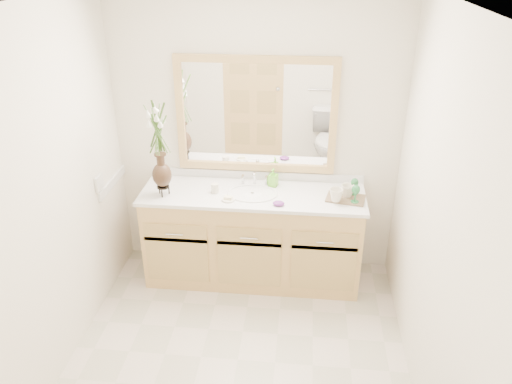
# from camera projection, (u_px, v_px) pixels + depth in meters

# --- Properties ---
(floor) EXTENTS (2.60, 2.60, 0.00)m
(floor) POSITION_uv_depth(u_px,v_px,m) (238.00, 360.00, 3.57)
(floor) COLOR beige
(floor) RESTS_ON ground
(ceiling) EXTENTS (2.40, 2.60, 0.02)m
(ceiling) POSITION_uv_depth(u_px,v_px,m) (230.00, 4.00, 2.49)
(ceiling) COLOR white
(ceiling) RESTS_ON wall_back
(wall_back) EXTENTS (2.40, 0.02, 2.40)m
(wall_back) POSITION_uv_depth(u_px,v_px,m) (256.00, 138.00, 4.18)
(wall_back) COLOR white
(wall_back) RESTS_ON floor
(wall_front) EXTENTS (2.40, 0.02, 2.40)m
(wall_front) POSITION_uv_depth(u_px,v_px,m) (186.00, 382.00, 1.87)
(wall_front) COLOR white
(wall_front) RESTS_ON floor
(wall_left) EXTENTS (0.02, 2.60, 2.40)m
(wall_left) POSITION_uv_depth(u_px,v_px,m) (46.00, 204.00, 3.14)
(wall_left) COLOR white
(wall_left) RESTS_ON floor
(wall_right) EXTENTS (0.02, 2.60, 2.40)m
(wall_right) POSITION_uv_depth(u_px,v_px,m) (437.00, 224.00, 2.92)
(wall_right) COLOR white
(wall_right) RESTS_ON floor
(vanity) EXTENTS (1.80, 0.55, 0.80)m
(vanity) POSITION_uv_depth(u_px,v_px,m) (253.00, 237.00, 4.29)
(vanity) COLOR tan
(vanity) RESTS_ON floor
(counter) EXTENTS (1.84, 0.57, 0.03)m
(counter) POSITION_uv_depth(u_px,v_px,m) (253.00, 194.00, 4.10)
(counter) COLOR white
(counter) RESTS_ON vanity
(sink) EXTENTS (0.38, 0.34, 0.23)m
(sink) POSITION_uv_depth(u_px,v_px,m) (252.00, 200.00, 4.10)
(sink) COLOR white
(sink) RESTS_ON counter
(mirror) EXTENTS (1.32, 0.04, 0.97)m
(mirror) POSITION_uv_depth(u_px,v_px,m) (256.00, 115.00, 4.07)
(mirror) COLOR white
(mirror) RESTS_ON wall_back
(switch_plate) EXTENTS (0.02, 0.12, 0.12)m
(switch_plate) POSITION_uv_depth(u_px,v_px,m) (99.00, 183.00, 3.91)
(switch_plate) COLOR white
(switch_plate) RESTS_ON wall_left
(flower_vase) EXTENTS (0.18, 0.18, 0.75)m
(flower_vase) POSITION_uv_depth(u_px,v_px,m) (158.00, 136.00, 3.83)
(flower_vase) COLOR black
(flower_vase) RESTS_ON counter
(tumbler) EXTENTS (0.06, 0.06, 0.08)m
(tumbler) POSITION_uv_depth(u_px,v_px,m) (215.00, 188.00, 4.08)
(tumbler) COLOR silver
(tumbler) RESTS_ON counter
(soap_dish) EXTENTS (0.11, 0.11, 0.03)m
(soap_dish) POSITION_uv_depth(u_px,v_px,m) (228.00, 199.00, 3.97)
(soap_dish) COLOR silver
(soap_dish) RESTS_ON counter
(soap_bottle) EXTENTS (0.08, 0.08, 0.14)m
(soap_bottle) POSITION_uv_depth(u_px,v_px,m) (273.00, 178.00, 4.18)
(soap_bottle) COLOR #6CD131
(soap_bottle) RESTS_ON counter
(purple_dish) EXTENTS (0.11, 0.10, 0.03)m
(purple_dish) POSITION_uv_depth(u_px,v_px,m) (279.00, 203.00, 3.89)
(purple_dish) COLOR #682777
(purple_dish) RESTS_ON counter
(tray) EXTENTS (0.33, 0.26, 0.02)m
(tray) POSITION_uv_depth(u_px,v_px,m) (346.00, 198.00, 3.99)
(tray) COLOR brown
(tray) RESTS_ON counter
(mug_left) EXTENTS (0.12, 0.11, 0.11)m
(mug_left) POSITION_uv_depth(u_px,v_px,m) (336.00, 194.00, 3.91)
(mug_left) COLOR silver
(mug_left) RESTS_ON tray
(mug_right) EXTENTS (0.14, 0.14, 0.11)m
(mug_right) POSITION_uv_depth(u_px,v_px,m) (348.00, 190.00, 3.98)
(mug_right) COLOR silver
(mug_right) RESTS_ON tray
(goblet_front) EXTENTS (0.07, 0.07, 0.15)m
(goblet_front) POSITION_uv_depth(u_px,v_px,m) (356.00, 191.00, 3.87)
(goblet_front) COLOR #256F38
(goblet_front) RESTS_ON tray
(goblet_back) EXTENTS (0.06, 0.06, 0.14)m
(goblet_back) POSITION_uv_depth(u_px,v_px,m) (355.00, 184.00, 4.00)
(goblet_back) COLOR #256F38
(goblet_back) RESTS_ON tray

